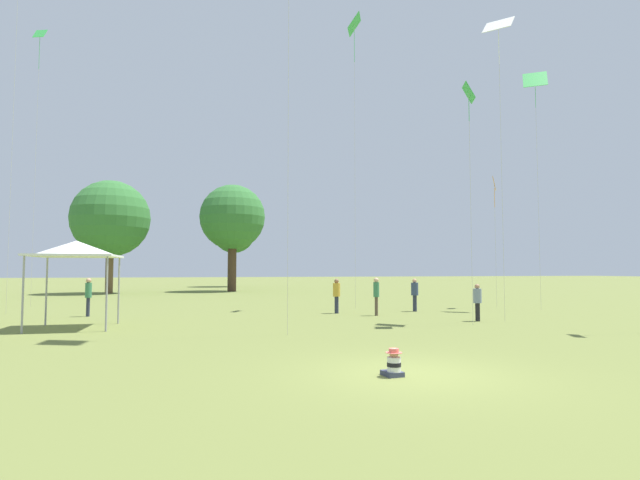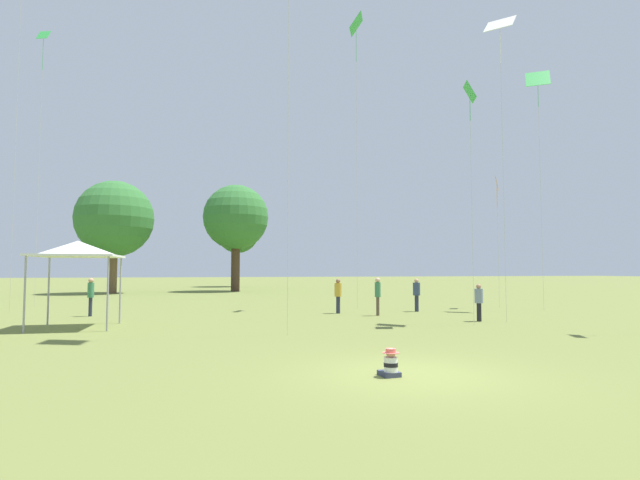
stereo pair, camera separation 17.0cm
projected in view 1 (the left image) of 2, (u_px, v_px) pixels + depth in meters
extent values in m
plane|color=olive|center=(414.00, 374.00, 10.58)|extent=(300.00, 300.00, 0.00)
cube|color=#383D56|center=(392.00, 373.00, 10.38)|extent=(0.39, 0.47, 0.10)
cylinder|color=white|center=(394.00, 364.00, 10.32)|extent=(0.31, 0.31, 0.30)
cylinder|color=black|center=(394.00, 364.00, 10.32)|extent=(0.32, 0.32, 0.08)
sphere|color=tan|center=(394.00, 353.00, 10.33)|extent=(0.20, 0.20, 0.20)
cylinder|color=#E0665B|center=(394.00, 353.00, 10.33)|extent=(0.34, 0.34, 0.01)
cylinder|color=#E0665B|center=(394.00, 351.00, 10.33)|extent=(0.21, 0.21, 0.09)
cylinder|color=#282D42|center=(337.00, 305.00, 25.38)|extent=(0.26, 0.26, 0.86)
cylinder|color=gold|center=(337.00, 290.00, 25.43)|extent=(0.48, 0.48, 0.68)
sphere|color=brown|center=(337.00, 281.00, 25.45)|extent=(0.23, 0.23, 0.23)
cylinder|color=#282D42|center=(88.00, 307.00, 23.66)|extent=(0.23, 0.23, 0.89)
cylinder|color=#387A51|center=(88.00, 290.00, 23.71)|extent=(0.42, 0.42, 0.71)
sphere|color=tan|center=(89.00, 281.00, 23.74)|extent=(0.24, 0.24, 0.24)
cylinder|color=#282D42|center=(415.00, 303.00, 26.56)|extent=(0.24, 0.24, 0.85)
cylinder|color=#334260|center=(415.00, 289.00, 26.61)|extent=(0.44, 0.44, 0.68)
sphere|color=tan|center=(415.00, 281.00, 26.63)|extent=(0.23, 0.23, 0.23)
cylinder|color=brown|center=(376.00, 306.00, 24.15)|extent=(0.22, 0.22, 0.90)
cylinder|color=#387A51|center=(376.00, 290.00, 24.20)|extent=(0.39, 0.39, 0.71)
sphere|color=#DBAD89|center=(376.00, 280.00, 24.22)|extent=(0.24, 0.24, 0.24)
cylinder|color=black|center=(478.00, 312.00, 21.49)|extent=(0.27, 0.27, 0.78)
cylinder|color=gray|center=(477.00, 296.00, 21.53)|extent=(0.48, 0.48, 0.62)
sphere|color=#A37556|center=(477.00, 287.00, 21.56)|extent=(0.21, 0.21, 0.21)
cube|color=white|center=(76.00, 256.00, 19.05)|extent=(3.13, 3.13, 0.08)
cone|color=white|center=(76.00, 248.00, 19.07)|extent=(2.97, 2.97, 0.54)
cylinder|color=#99999E|center=(46.00, 291.00, 19.97)|extent=(0.07, 0.07, 2.70)
cylinder|color=#99999E|center=(119.00, 291.00, 20.60)|extent=(0.07, 0.07, 2.70)
cylinder|color=#99999E|center=(23.00, 295.00, 17.33)|extent=(0.07, 0.07, 2.70)
cylinder|color=#99999E|center=(107.00, 294.00, 17.96)|extent=(0.07, 0.07, 2.70)
cube|color=green|center=(40.00, 34.00, 31.05)|extent=(0.83, 0.63, 0.64)
cylinder|color=green|center=(39.00, 53.00, 30.98)|extent=(0.02, 0.02, 2.01)
cylinder|color=#BCB7A8|center=(35.00, 168.00, 30.54)|extent=(0.01, 0.01, 16.93)
cube|color=white|center=(498.00, 25.00, 22.05)|extent=(1.51, 1.53, 0.84)
cylinder|color=white|center=(499.00, 49.00, 21.99)|extent=(0.02, 0.02, 1.34)
cylinder|color=#BCB7A8|center=(502.00, 170.00, 21.66)|extent=(0.01, 0.01, 13.05)
cube|color=orange|center=(494.00, 183.00, 29.73)|extent=(0.61, 0.74, 0.78)
cylinder|color=orange|center=(495.00, 198.00, 29.67)|extent=(0.02, 0.02, 1.16)
cylinder|color=#BCB7A8|center=(496.00, 245.00, 29.50)|extent=(0.01, 0.01, 7.36)
cylinder|color=#BCB7A8|center=(13.00, 111.00, 25.93)|extent=(0.01, 0.01, 20.93)
cube|color=green|center=(354.00, 24.00, 29.31)|extent=(1.12, 1.35, 0.98)
cylinder|color=green|center=(354.00, 46.00, 29.23)|extent=(0.02, 0.02, 1.87)
cylinder|color=#BCB7A8|center=(355.00, 164.00, 28.80)|extent=(0.01, 0.01, 16.65)
cube|color=green|center=(535.00, 79.00, 28.18)|extent=(1.48, 1.36, 1.05)
cylinder|color=green|center=(535.00, 97.00, 28.12)|extent=(0.02, 0.02, 1.18)
cylinder|color=#BCB7A8|center=(538.00, 193.00, 27.79)|extent=(0.01, 0.01, 12.98)
cube|color=green|center=(469.00, 92.00, 20.57)|extent=(0.66, 0.89, 0.72)
cylinder|color=green|center=(469.00, 110.00, 20.52)|extent=(0.02, 0.02, 0.92)
cylinder|color=#BCB7A8|center=(471.00, 207.00, 20.28)|extent=(0.01, 0.01, 9.52)
cylinder|color=#BCB7A8|center=(288.00, 87.00, 17.42)|extent=(0.01, 0.01, 17.19)
cylinder|color=brown|center=(109.00, 266.00, 47.03)|extent=(0.70, 0.70, 5.10)
sphere|color=#337033|center=(111.00, 219.00, 47.31)|extent=(7.25, 7.25, 7.25)
cylinder|color=#473323|center=(234.00, 265.00, 66.40)|extent=(0.64, 0.64, 5.77)
sphere|color=#2D662D|center=(234.00, 232.00, 66.67)|extent=(5.73, 5.73, 5.73)
cylinder|color=#473323|center=(232.00, 263.00, 51.84)|extent=(0.90, 0.90, 5.88)
sphere|color=#337033|center=(233.00, 217.00, 52.13)|extent=(6.78, 6.78, 6.78)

